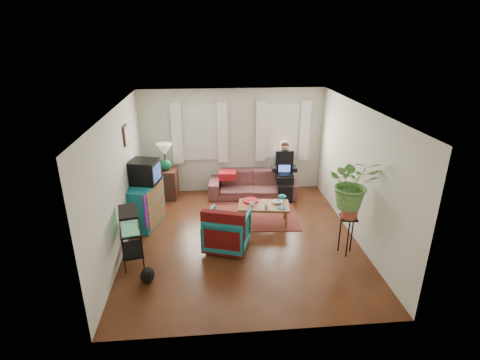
{
  "coord_description": "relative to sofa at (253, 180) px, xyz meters",
  "views": [
    {
      "loc": [
        -0.62,
        -6.48,
        3.87
      ],
      "look_at": [
        0.0,
        0.4,
        1.1
      ],
      "focal_mm": 28.0,
      "sensor_mm": 36.0,
      "label": 1
    }
  ],
  "objects": [
    {
      "name": "birdcage",
      "position": [
        0.41,
        -1.65,
        0.18
      ],
      "size": [
        0.2,
        0.2,
        0.31
      ],
      "primitive_type": null,
      "rotation": [
        0.0,
        0.0,
        -0.14
      ],
      "color": "#115B6B",
      "rests_on": "coffee_table"
    },
    {
      "name": "wall_right",
      "position": [
        1.79,
        -2.05,
        0.88
      ],
      "size": [
        0.01,
        5.0,
        2.6
      ],
      "primitive_type": "cube",
      "color": "silver",
      "rests_on": "floor"
    },
    {
      "name": "crt_tv",
      "position": [
        -2.41,
        -1.15,
        0.74
      ],
      "size": [
        0.67,
        0.63,
        0.49
      ],
      "primitive_type": "cube",
      "rotation": [
        0.0,
        0.0,
        -0.25
      ],
      "color": "black",
      "rests_on": "dresser"
    },
    {
      "name": "cup_a",
      "position": [
        -0.19,
        -1.52,
        0.07
      ],
      "size": [
        0.14,
        0.14,
        0.09
      ],
      "primitive_type": "imported",
      "rotation": [
        0.0,
        0.0,
        -0.14
      ],
      "color": "white",
      "rests_on": "coffee_table"
    },
    {
      "name": "snack_tray",
      "position": [
        -0.21,
        -1.27,
        0.04
      ],
      "size": [
        0.37,
        0.37,
        0.04
      ],
      "primitive_type": "cylinder",
      "rotation": [
        0.0,
        0.0,
        -0.14
      ],
      "color": "#B21414",
      "rests_on": "coffee_table"
    },
    {
      "name": "plant_stand",
      "position": [
        1.4,
        -2.75,
        -0.04
      ],
      "size": [
        0.36,
        0.36,
        0.75
      ],
      "primitive_type": "cube",
      "rotation": [
        0.0,
        0.0,
        -0.16
      ],
      "color": "black",
      "rests_on": "floor"
    },
    {
      "name": "seated_person",
      "position": [
        0.77,
        -0.07,
        0.22
      ],
      "size": [
        0.6,
        0.71,
        1.27
      ],
      "primitive_type": null,
      "rotation": [
        0.0,
        0.0,
        -0.1
      ],
      "color": "black",
      "rests_on": "sofa"
    },
    {
      "name": "area_rug",
      "position": [
        -0.12,
        -1.02,
        -0.41
      ],
      "size": [
        2.1,
        1.73,
        0.01
      ],
      "primitive_type": "cube",
      "rotation": [
        0.0,
        0.0,
        -0.07
      ],
      "color": "maroon",
      "rests_on": "floor"
    },
    {
      "name": "black_cat",
      "position": [
        -2.14,
        -3.29,
        -0.27
      ],
      "size": [
        0.31,
        0.4,
        0.3
      ],
      "primitive_type": "ellipsoid",
      "rotation": [
        0.0,
        0.0,
        0.25
      ],
      "color": "black",
      "rests_on": "floor"
    },
    {
      "name": "dresser",
      "position": [
        -2.45,
        -1.24,
        0.04
      ],
      "size": [
        0.74,
        1.11,
        0.91
      ],
      "primitive_type": "cube",
      "rotation": [
        0.0,
        0.0,
        -0.25
      ],
      "color": "#12606F",
      "rests_on": "floor"
    },
    {
      "name": "cup_b",
      "position": [
        0.08,
        -1.64,
        0.07
      ],
      "size": [
        0.11,
        0.11,
        0.09
      ],
      "primitive_type": "imported",
      "rotation": [
        0.0,
        0.0,
        -0.14
      ],
      "color": "beige",
      "rests_on": "coffee_table"
    },
    {
      "name": "aquarium_stand",
      "position": [
        -2.46,
        -2.73,
        -0.07
      ],
      "size": [
        0.48,
        0.68,
        0.69
      ],
      "primitive_type": "cube",
      "rotation": [
        0.0,
        0.0,
        0.23
      ],
      "color": "black",
      "rests_on": "floor"
    },
    {
      "name": "armchair",
      "position": [
        -0.77,
        -2.35,
        -0.02
      ],
      "size": [
        0.96,
        0.93,
        0.79
      ],
      "primitive_type": "imported",
      "rotation": [
        0.0,
        0.0,
        2.83
      ],
      "color": "#136672",
      "rests_on": "floor"
    },
    {
      "name": "aquarium",
      "position": [
        -2.46,
        -2.73,
        0.46
      ],
      "size": [
        0.43,
        0.62,
        0.36
      ],
      "primitive_type": "cube",
      "rotation": [
        0.0,
        0.0,
        0.23
      ],
      "color": "#7FD899",
      "rests_on": "aquarium_stand"
    },
    {
      "name": "serape_throw",
      "position": [
        -0.86,
        -2.64,
        0.14
      ],
      "size": [
        0.82,
        0.42,
        0.66
      ],
      "primitive_type": "cube",
      "rotation": [
        0.0,
        0.0,
        -0.32
      ],
      "color": "#9E0A0A",
      "rests_on": "armchair"
    },
    {
      "name": "curtains_left",
      "position": [
        -1.26,
        0.35,
        1.13
      ],
      "size": [
        1.36,
        0.06,
        1.5
      ],
      "primitive_type": "cube",
      "color": "white",
      "rests_on": "wall_back"
    },
    {
      "name": "coffee_table",
      "position": [
        0.06,
        -1.46,
        -0.2
      ],
      "size": [
        1.14,
        0.73,
        0.44
      ],
      "primitive_type": "cube",
      "rotation": [
        0.0,
        0.0,
        -0.14
      ],
      "color": "brown",
      "rests_on": "floor"
    },
    {
      "name": "bowl",
      "position": [
        0.36,
        -1.4,
        0.05
      ],
      "size": [
        0.24,
        0.24,
        0.05
      ],
      "primitive_type": "imported",
      "rotation": [
        0.0,
        0.0,
        -0.14
      ],
      "color": "white",
      "rests_on": "coffee_table"
    },
    {
      "name": "ceiling",
      "position": [
        -0.46,
        -2.05,
        2.18
      ],
      "size": [
        4.5,
        5.0,
        0.01
      ],
      "primitive_type": "cube",
      "color": "white",
      "rests_on": "wall_back"
    },
    {
      "name": "floor",
      "position": [
        -0.46,
        -2.05,
        -0.42
      ],
      "size": [
        4.5,
        5.0,
        0.01
      ],
      "primitive_type": "cube",
      "color": "#4F2B14",
      "rests_on": "ground"
    },
    {
      "name": "window_left",
      "position": [
        -1.26,
        0.43,
        1.13
      ],
      "size": [
        1.08,
        0.04,
        1.38
      ],
      "primitive_type": "cube",
      "color": "white",
      "rests_on": "wall_back"
    },
    {
      "name": "wall_back",
      "position": [
        -0.46,
        0.45,
        0.88
      ],
      "size": [
        4.5,
        0.01,
        2.6
      ],
      "primitive_type": "cube",
      "color": "silver",
      "rests_on": "floor"
    },
    {
      "name": "wall_left",
      "position": [
        -2.71,
        -2.05,
        0.88
      ],
      "size": [
        0.01,
        5.0,
        2.6
      ],
      "primitive_type": "cube",
      "color": "silver",
      "rests_on": "floor"
    },
    {
      "name": "side_table",
      "position": [
        -2.11,
        0.1,
        -0.05
      ],
      "size": [
        0.54,
        0.54,
        0.73
      ],
      "primitive_type": "cube",
      "rotation": [
        0.0,
        0.0,
        -0.08
      ],
      "color": "#3E2B17",
      "rests_on": "floor"
    },
    {
      "name": "potted_plant",
      "position": [
        1.4,
        -2.75,
        0.85
      ],
      "size": [
        0.96,
        0.87,
        0.95
      ],
      "primitive_type": "imported",
      "rotation": [
        0.0,
        0.0,
        -0.16
      ],
      "color": "#599947",
      "rests_on": "plant_stand"
    },
    {
      "name": "picture_frame",
      "position": [
        -2.68,
        -1.2,
        1.53
      ],
      "size": [
        0.04,
        0.32,
        0.4
      ],
      "primitive_type": "cube",
      "color": "#3D2616",
      "rests_on": "wall_left"
    },
    {
      "name": "wall_front",
      "position": [
        -0.46,
        -4.55,
        0.88
      ],
      "size": [
        4.5,
        0.01,
        2.6
      ],
      "primitive_type": "cube",
      "color": "silver",
      "rests_on": "floor"
    },
    {
      "name": "sofa",
      "position": [
        0.0,
        0.0,
        0.0
      ],
      "size": [
        2.21,
        1.05,
        0.84
      ],
      "primitive_type": "imported",
      "rotation": [
        0.0,
        0.0,
        -0.1
      ],
      "color": "brown",
      "rests_on": "floor"
    },
    {
      "name": "table_lamp",
      "position": [
        -2.11,
        0.1,
        0.62
      ],
      "size": [
        0.4,
        0.4,
        0.66
      ],
      "primitive_type": null,
      "rotation": [
        0.0,
        0.0,
        -0.08
      ],
      "color": "white",
      "rests_on": "side_table"
    },
    {
      "name": "curtains_right",
      "position": [
        0.79,
        0.35,
        1.13
      ],
      "size": [
        1.36,
        0.06,
        1.5
      ],
      "primitive_type": "cube",
      "color": "white",
      "rests_on": "wall_back"
    },
    {
      "name": "window_right",
      "position": [
        0.79,
        0.43,
        1.13
      ],
      "size": [
        1.08,
        0.04,
        1.38
      ],
      "primitive_type": "cube",
      "color": "white",
      "rests_on": "wall_back"
    }
  ]
}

